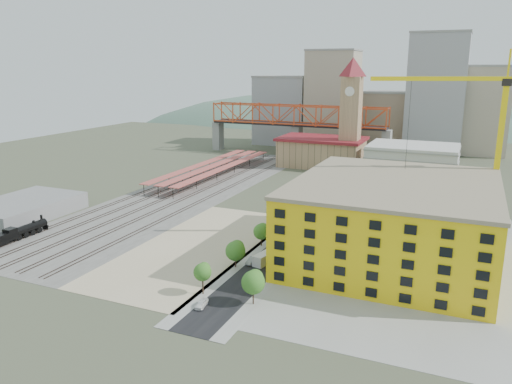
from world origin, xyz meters
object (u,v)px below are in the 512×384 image
at_px(locomotive, 20,232).
at_px(site_trailer_a, 268,256).
at_px(construction_building, 394,220).
at_px(site_trailer_b, 285,241).
at_px(site_trailer_c, 290,237).
at_px(car_0, 202,304).
at_px(clock_tower, 351,104).
at_px(tower_crane, 489,126).
at_px(site_trailer_d, 307,221).

xyz_separation_m(locomotive, site_trailer_a, (66.00, 11.46, -0.54)).
relative_size(construction_building, site_trailer_b, 4.95).
bearing_deg(site_trailer_b, site_trailer_c, 108.60).
height_order(locomotive, car_0, locomotive).
height_order(clock_tower, site_trailer_a, clock_tower).
bearing_deg(car_0, locomotive, 159.80).
bearing_deg(construction_building, locomotive, -164.54).
relative_size(site_trailer_a, site_trailer_c, 1.04).
height_order(site_trailer_c, car_0, site_trailer_c).
distance_m(clock_tower, construction_building, 107.36).
bearing_deg(site_trailer_b, locomotive, -142.52).
height_order(tower_crane, site_trailer_d, tower_crane).
relative_size(site_trailer_a, site_trailer_d, 0.98).
xyz_separation_m(site_trailer_b, site_trailer_c, (0.00, 3.78, -0.17)).
xyz_separation_m(tower_crane, car_0, (-47.65, -62.95, -29.20)).
bearing_deg(site_trailer_b, car_0, -76.02).
xyz_separation_m(site_trailer_a, car_0, (-3.00, -26.01, -0.61)).
bearing_deg(tower_crane, site_trailer_b, -149.96).
height_order(clock_tower, site_trailer_d, clock_tower).
bearing_deg(site_trailer_a, site_trailer_b, 102.52).
bearing_deg(locomotive, site_trailer_a, 9.85).
xyz_separation_m(construction_building, site_trailer_d, (-26.00, 15.31, -8.10)).
distance_m(site_trailer_b, site_trailer_d, 18.17).
distance_m(clock_tower, tower_crane, 93.32).
distance_m(locomotive, site_trailer_d, 77.57).
relative_size(locomotive, site_trailer_c, 2.17).
bearing_deg(car_0, site_trailer_d, 79.70).
xyz_separation_m(locomotive, site_trailer_b, (66.00, 22.58, -0.42)).
bearing_deg(locomotive, site_trailer_c, 21.77).
distance_m(construction_building, car_0, 50.17).
relative_size(construction_building, site_trailer_c, 5.61).
distance_m(clock_tower, car_0, 142.86).
relative_size(site_trailer_a, site_trailer_b, 0.92).
xyz_separation_m(clock_tower, site_trailer_a, (8.00, -113.98, -27.41)).
relative_size(clock_tower, site_trailer_a, 5.55).
relative_size(site_trailer_d, car_0, 2.42).
height_order(clock_tower, site_trailer_b, clock_tower).
bearing_deg(construction_building, clock_tower, 108.78).
bearing_deg(site_trailer_a, locomotive, -157.63).
bearing_deg(car_0, site_trailer_c, 78.62).
relative_size(clock_tower, site_trailer_b, 5.09).
height_order(site_trailer_d, car_0, site_trailer_d).
relative_size(clock_tower, construction_building, 1.03).
bearing_deg(locomotive, clock_tower, 65.19).
height_order(site_trailer_a, car_0, site_trailer_a).
distance_m(clock_tower, site_trailer_c, 103.12).
relative_size(tower_crane, site_trailer_a, 5.17).
relative_size(construction_building, site_trailer_d, 5.27).
xyz_separation_m(clock_tower, site_trailer_b, (8.00, -102.86, -27.30)).
height_order(locomotive, site_trailer_c, locomotive).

